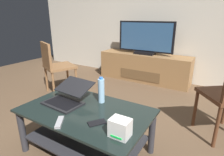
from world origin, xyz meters
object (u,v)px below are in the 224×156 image
(television, at_px, (145,39))
(laptop, at_px, (68,96))
(cell_phone, at_px, (97,123))
(router_box, at_px, (120,128))
(media_cabinet, at_px, (144,67))
(coffee_table, at_px, (86,123))
(tv_remote, at_px, (59,122))
(side_chair, at_px, (55,65))
(water_bottle_near, at_px, (101,90))

(television, relative_size, laptop, 2.58)
(laptop, distance_m, cell_phone, 0.50)
(laptop, relative_size, cell_phone, 3.01)
(router_box, bearing_deg, media_cabinet, 107.99)
(coffee_table, xyz_separation_m, television, (-0.34, 2.23, 0.52))
(television, bearing_deg, tv_remote, -83.05)
(television, distance_m, side_chair, 1.72)
(router_box, bearing_deg, tv_remote, -167.52)
(side_chair, bearing_deg, water_bottle_near, -25.79)
(cell_phone, bearing_deg, tv_remote, -113.13)
(laptop, distance_m, tv_remote, 0.38)
(side_chair, relative_size, tv_remote, 5.37)
(laptop, bearing_deg, side_chair, 142.62)
(side_chair, height_order, water_bottle_near, side_chair)
(media_cabinet, distance_m, tv_remote, 2.55)
(coffee_table, height_order, side_chair, side_chair)
(television, relative_size, water_bottle_near, 4.27)
(side_chair, distance_m, router_box, 2.05)
(television, xyz_separation_m, tv_remote, (0.31, -2.51, -0.37))
(router_box, distance_m, water_bottle_near, 0.56)
(television, distance_m, laptop, 2.22)
(router_box, height_order, tv_remote, router_box)
(side_chair, height_order, laptop, side_chair)
(television, bearing_deg, water_bottle_near, -79.57)
(media_cabinet, height_order, side_chair, side_chair)
(coffee_table, xyz_separation_m, side_chair, (-1.32, 0.86, 0.19))
(coffee_table, height_order, media_cabinet, media_cabinet)
(coffee_table, bearing_deg, cell_phone, -30.29)
(television, xyz_separation_m, laptop, (0.09, -2.19, -0.32))
(tv_remote, bearing_deg, coffee_table, 48.40)
(coffee_table, distance_m, tv_remote, 0.32)
(television, relative_size, cell_phone, 7.76)
(water_bottle_near, bearing_deg, router_box, -42.26)
(side_chair, height_order, tv_remote, side_chair)
(television, distance_m, cell_phone, 2.45)
(water_bottle_near, distance_m, cell_phone, 0.39)
(side_chair, xyz_separation_m, laptop, (1.08, -0.82, 0.01))
(television, distance_m, router_box, 2.54)
(media_cabinet, relative_size, water_bottle_near, 7.00)
(coffee_table, xyz_separation_m, router_box, (0.45, -0.17, 0.21))
(laptop, xyz_separation_m, water_bottle_near, (0.28, 0.17, 0.06))
(coffee_table, bearing_deg, router_box, -21.04)
(television, xyz_separation_m, router_box, (0.79, -2.40, -0.32))
(side_chair, bearing_deg, laptop, -37.38)
(water_bottle_near, xyz_separation_m, cell_phone, (0.18, -0.33, -0.12))
(media_cabinet, height_order, laptop, laptop)
(coffee_table, distance_m, side_chair, 1.59)
(cell_phone, bearing_deg, coffee_table, -174.74)
(media_cabinet, distance_m, television, 0.57)
(water_bottle_near, bearing_deg, television, 100.43)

